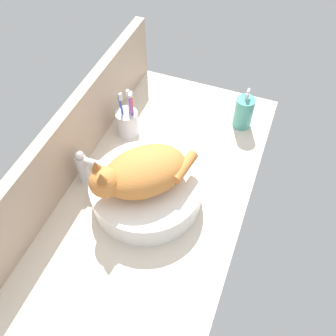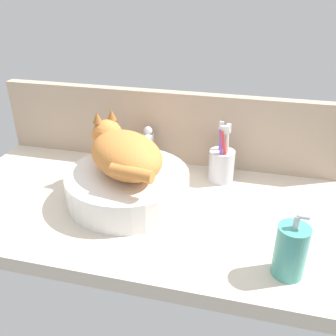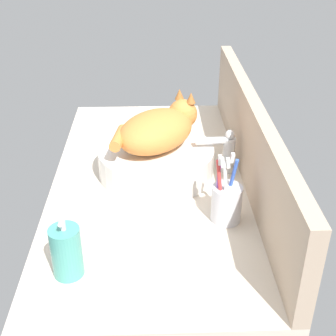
% 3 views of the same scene
% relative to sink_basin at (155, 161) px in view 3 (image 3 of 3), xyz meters
% --- Properties ---
extents(ground_plane, '(1.11, 0.59, 0.04)m').
position_rel_sink_basin_xyz_m(ground_plane, '(0.04, -0.01, -0.06)').
color(ground_plane, beige).
extents(backsplash_panel, '(1.11, 0.04, 0.24)m').
position_rel_sink_basin_xyz_m(backsplash_panel, '(0.04, 0.27, 0.08)').
color(backsplash_panel, tan).
rests_on(backsplash_panel, ground_plane).
extents(sink_basin, '(0.34, 0.34, 0.08)m').
position_rel_sink_basin_xyz_m(sink_basin, '(0.00, 0.00, 0.00)').
color(sink_basin, white).
rests_on(sink_basin, ground_plane).
extents(cat, '(0.30, 0.30, 0.14)m').
position_rel_sink_basin_xyz_m(cat, '(-0.01, 0.01, 0.10)').
color(cat, orange).
rests_on(cat, sink_basin).
extents(faucet, '(0.04, 0.12, 0.14)m').
position_rel_sink_basin_xyz_m(faucet, '(-0.00, 0.20, 0.03)').
color(faucet, silver).
rests_on(faucet, ground_plane).
extents(soap_dispenser, '(0.07, 0.07, 0.15)m').
position_rel_sink_basin_xyz_m(soap_dispenser, '(0.42, -0.20, 0.02)').
color(soap_dispenser, teal).
rests_on(soap_dispenser, ground_plane).
extents(toothbrush_cup, '(0.08, 0.08, 0.19)m').
position_rel_sink_basin_xyz_m(toothbrush_cup, '(0.24, 0.17, 0.01)').
color(toothbrush_cup, silver).
rests_on(toothbrush_cup, ground_plane).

